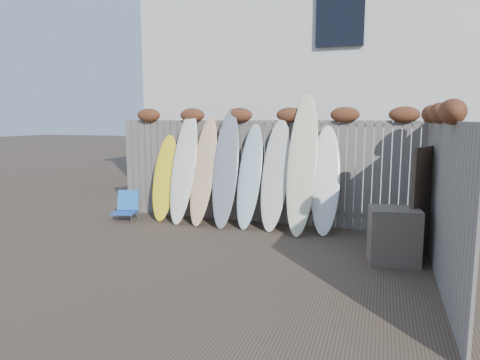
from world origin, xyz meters
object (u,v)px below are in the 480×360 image
(lattice_panel, at_px, (425,201))
(wooden_crate, at_px, (394,235))
(beach_chair, at_px, (126,206))
(surfboard_0, at_px, (165,177))

(lattice_panel, bearing_deg, wooden_crate, -106.70)
(beach_chair, distance_m, lattice_panel, 5.56)
(beach_chair, bearing_deg, lattice_panel, -5.52)
(wooden_crate, bearing_deg, lattice_panel, 50.72)
(lattice_panel, bearing_deg, beach_chair, -162.95)
(lattice_panel, xyz_separation_m, surfboard_0, (-4.78, 0.83, 0.04))
(lattice_panel, relative_size, surfboard_0, 0.92)
(wooden_crate, height_order, lattice_panel, lattice_panel)
(lattice_panel, height_order, surfboard_0, surfboard_0)
(lattice_panel, distance_m, surfboard_0, 4.85)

